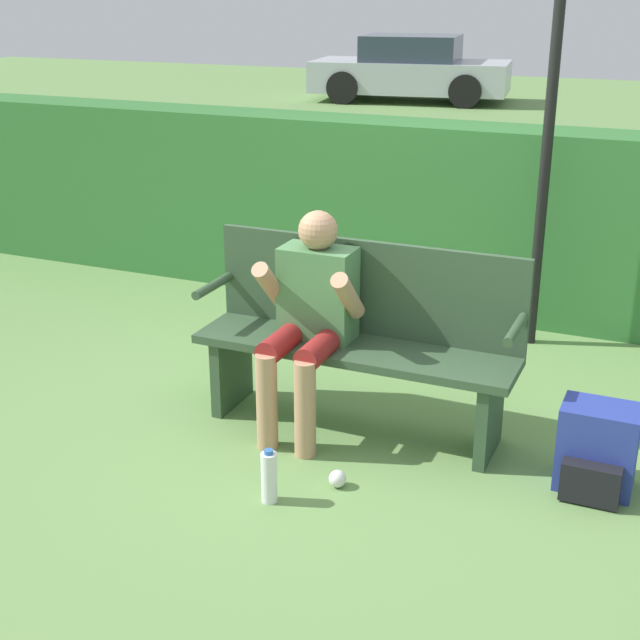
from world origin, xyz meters
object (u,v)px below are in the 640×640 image
(park_bench, at_px, (359,336))
(water_bottle, at_px, (269,477))
(parked_car, at_px, (411,70))
(signpost, at_px, (551,101))
(backpack, at_px, (597,451))
(person_seated, at_px, (310,311))

(park_bench, distance_m, water_bottle, 0.98)
(park_bench, height_order, water_bottle, park_bench)
(park_bench, relative_size, parked_car, 0.42)
(park_bench, xyz_separation_m, water_bottle, (-0.09, -0.90, -0.38))
(park_bench, distance_m, parked_car, 14.37)
(parked_car, bearing_deg, water_bottle, -82.46)
(water_bottle, height_order, signpost, signpost)
(park_bench, height_order, signpost, signpost)
(water_bottle, distance_m, signpost, 2.94)
(backpack, relative_size, parked_car, 0.10)
(person_seated, height_order, signpost, signpost)
(park_bench, distance_m, signpost, 1.99)
(backpack, bearing_deg, person_seated, 178.04)
(parked_car, bearing_deg, person_seated, -82.15)
(backpack, bearing_deg, parked_car, 111.34)
(person_seated, relative_size, backpack, 2.79)
(person_seated, height_order, water_bottle, person_seated)
(backpack, xyz_separation_m, water_bottle, (-1.36, -0.71, -0.07))
(water_bottle, bearing_deg, signpost, 73.46)
(park_bench, xyz_separation_m, person_seated, (-0.22, -0.13, 0.15))
(park_bench, xyz_separation_m, backpack, (1.27, -0.18, -0.31))
(parked_car, bearing_deg, signpost, -76.52)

